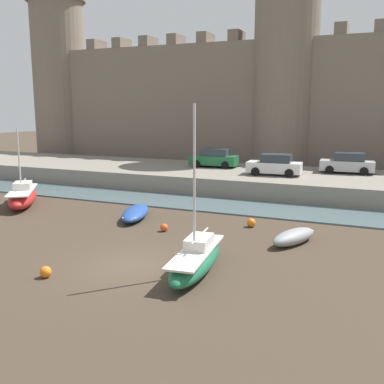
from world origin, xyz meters
The scene contains 14 objects.
ground_plane centered at (0.00, 0.00, 0.00)m, with size 160.00×160.00×0.00m, color #423528.
water_channel centered at (0.00, 12.26, 0.05)m, with size 80.00×4.50×0.10m, color slate.
quay_road centered at (0.00, 19.51, 0.69)m, with size 66.24×10.00×1.38m, color gray.
castle centered at (0.00, 29.13, 8.33)m, with size 61.12×6.88×22.56m.
sailboat_foreground_right centered at (2.70, 0.22, 0.57)m, with size 1.95×5.50×6.69m.
rowboat_midflat_centre centered at (-4.03, 6.94, 0.36)m, with size 2.53×4.22×0.69m.
rowboat_midflat_left centered at (5.58, 5.60, 0.38)m, with size 2.16×3.28×0.72m.
sailboat_near_channel_left centered at (-12.71, 6.99, 0.65)m, with size 4.52×5.45×5.24m.
mooring_buoy_off_centre centered at (-1.21, 5.13, 0.21)m, with size 0.42×0.42×0.42m, color #E04C1E.
mooring_buoy_near_shore centered at (2.84, 7.82, 0.24)m, with size 0.49×0.49×0.49m, color orange.
mooring_buoy_near_channel centered at (-2.50, -2.59, 0.23)m, with size 0.46×0.46×0.46m, color orange.
car_quay_west centered at (1.68, 18.35, 2.16)m, with size 4.18×2.04×1.62m.
car_quay_east centered at (6.76, 21.60, 2.16)m, with size 4.18×2.04×1.62m.
car_quay_centre_west centered at (-4.23, 20.94, 2.16)m, with size 4.18×2.04×1.62m.
Camera 1 is at (9.26, -15.60, 6.57)m, focal length 42.00 mm.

